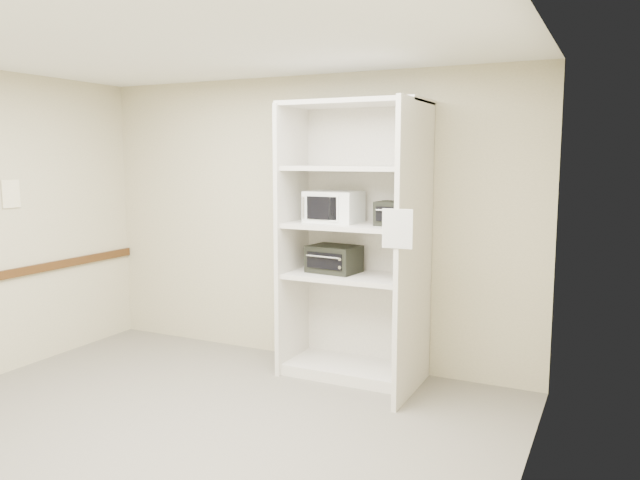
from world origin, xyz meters
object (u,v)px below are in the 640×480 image
at_px(microwave, 334,207).
at_px(toaster_oven_lower, 334,259).
at_px(shelving_unit, 359,251).
at_px(toaster_oven_upper, 398,214).

xyz_separation_m(microwave, toaster_oven_lower, (0.00, -0.00, -0.47)).
height_order(shelving_unit, toaster_oven_upper, shelving_unit).
relative_size(shelving_unit, toaster_oven_lower, 5.60).
distance_m(toaster_oven_upper, toaster_oven_lower, 0.74).
distance_m(shelving_unit, microwave, 0.46).
bearing_deg(toaster_oven_lower, microwave, -173.63).
relative_size(shelving_unit, toaster_oven_upper, 6.85).
xyz_separation_m(shelving_unit, toaster_oven_upper, (0.35, 0.03, 0.34)).
height_order(microwave, toaster_oven_lower, microwave).
xyz_separation_m(toaster_oven_upper, toaster_oven_lower, (-0.60, 0.01, -0.43)).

